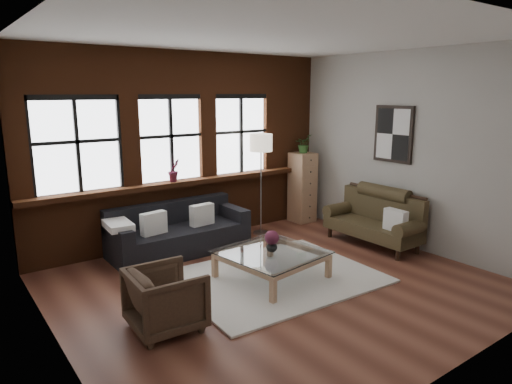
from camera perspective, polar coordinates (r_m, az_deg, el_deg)
floor at (r=6.29m, az=2.55°, el=-11.36°), size 5.50×5.50×0.00m
ceiling at (r=5.80m, az=2.87°, el=18.98°), size 5.50×5.50×0.00m
wall_back at (r=7.92m, az=-8.79°, el=5.47°), size 5.50×0.00×5.50m
wall_front at (r=4.23m, az=24.49°, el=-1.45°), size 5.50×0.00×5.50m
wall_left at (r=4.65m, az=-24.66°, el=-0.30°), size 0.00×5.00×5.00m
wall_right at (r=7.85m, az=18.58°, el=4.91°), size 0.00×5.00×5.00m
brick_backwall at (r=7.86m, az=-8.59°, el=5.43°), size 5.50×0.12×3.20m
sill_ledge at (r=7.87m, az=-8.15°, el=1.32°), size 5.50×0.30×0.08m
window_left at (r=7.21m, az=-21.47°, el=5.29°), size 1.38×0.10×1.50m
window_mid at (r=7.72m, az=-10.64°, el=6.35°), size 1.38×0.10×1.50m
window_right at (r=8.42m, az=-1.98°, el=7.03°), size 1.38×0.10×1.50m
wall_poster at (r=7.97m, az=16.82°, el=6.94°), size 0.05×0.74×0.94m
shag_rug at (r=6.46m, az=2.47°, el=-10.58°), size 2.77×2.23×0.03m
dark_sofa at (r=7.42m, az=-9.59°, el=-4.51°), size 2.20×0.89×0.80m
pillow_a at (r=7.09m, az=-12.67°, el=-3.83°), size 0.42×0.19×0.34m
pillow_b at (r=7.45m, az=-6.78°, el=-2.83°), size 0.41×0.17×0.34m
vintage_settee at (r=7.89m, az=14.34°, el=-3.31°), size 0.75×1.69×0.90m
pillow_settee at (r=7.49m, az=17.04°, el=-3.40°), size 0.15×0.39×0.34m
armchair at (r=5.15m, az=-11.21°, el=-13.00°), size 0.79×0.77×0.69m
coffee_table at (r=6.37m, az=1.97°, el=-9.16°), size 1.39×1.39×0.41m
vase at (r=6.27m, az=1.99°, el=-6.75°), size 0.20×0.20×0.16m
flowers at (r=6.23m, az=2.00°, el=-5.71°), size 0.20×0.20×0.20m
drawer_chest at (r=9.08m, az=5.81°, el=0.58°), size 0.42×0.42×1.37m
potted_plant_top at (r=8.94m, az=5.94°, el=6.01°), size 0.40×0.38×0.36m
floor_lamp at (r=8.14m, az=0.62°, el=1.40°), size 0.40×0.40×1.97m
sill_plant at (r=7.66m, az=-10.21°, el=2.69°), size 0.24×0.21×0.38m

